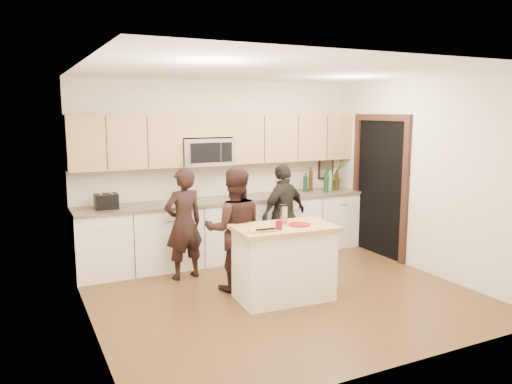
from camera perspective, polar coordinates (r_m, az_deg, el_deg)
name	(u,v)px	position (r m, az deg, el deg)	size (l,w,h in m)	color
floor	(282,294)	(6.31, 3.02, -11.59)	(4.50, 4.50, 0.00)	brown
room_shell	(283,155)	(5.92, 3.16, 4.25)	(4.52, 4.02, 2.71)	beige
back_cabinetry	(229,229)	(7.63, -3.15, -4.22)	(4.50, 0.66, 0.94)	white
upper_cabinetry	(226,138)	(7.58, -3.44, 6.18)	(4.50, 0.33, 0.75)	tan
microwave	(206,152)	(7.43, -5.76, 4.60)	(0.76, 0.41, 0.40)	silver
doorway	(380,182)	(8.00, 13.98, 1.14)	(0.06, 1.25, 2.20)	black
framed_picture	(326,168)	(8.67, 7.98, 2.75)	(0.30, 0.03, 0.38)	black
dish_towel	(171,216)	(7.07, -9.68, -2.67)	(0.34, 0.60, 0.48)	white
island	(284,262)	(6.04, 3.20, -8.00)	(1.24, 0.78, 0.90)	white
red_plate	(299,224)	(5.97, 4.99, -3.72)	(0.26, 0.26, 0.02)	maroon
box_grater	(284,214)	(5.98, 3.19, -2.49)	(0.09, 0.05, 0.22)	silver
drink_glass	(279,225)	(5.73, 2.63, -3.79)	(0.07, 0.07, 0.10)	maroon
cutting_board	(261,230)	(5.66, 0.56, -4.41)	(0.27, 0.17, 0.02)	tan
tongs	(265,229)	(5.64, 1.09, -4.27)	(0.23, 0.03, 0.02)	black
knife	(269,230)	(5.61, 1.45, -4.41)	(0.22, 0.02, 0.01)	silver
toaster	(106,201)	(7.01, -16.73, -1.03)	(0.30, 0.22, 0.21)	black
bottle_cluster	(325,180)	(8.36, 7.91, 1.37)	(0.70, 0.37, 0.40)	#103219
orchid	(336,175)	(8.49, 9.16, 1.88)	(0.26, 0.21, 0.47)	#397F33
woman_left	(184,224)	(6.75, -8.25, -3.61)	(0.55, 0.36, 1.51)	black
woman_center	(234,230)	(6.27, -2.49, -4.31)	(0.75, 0.59, 1.55)	black
woman_right	(284,214)	(7.36, 3.18, -2.55)	(0.87, 0.36, 1.49)	black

